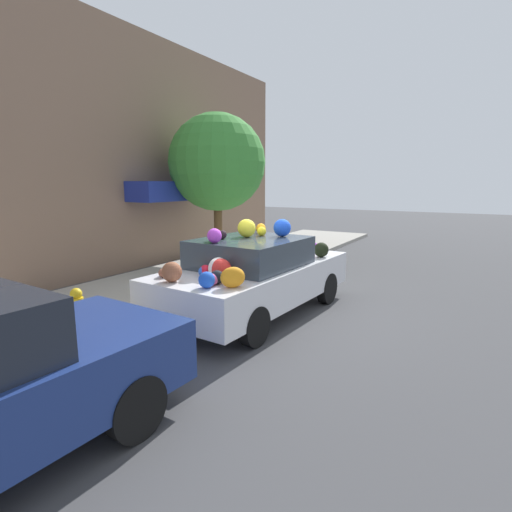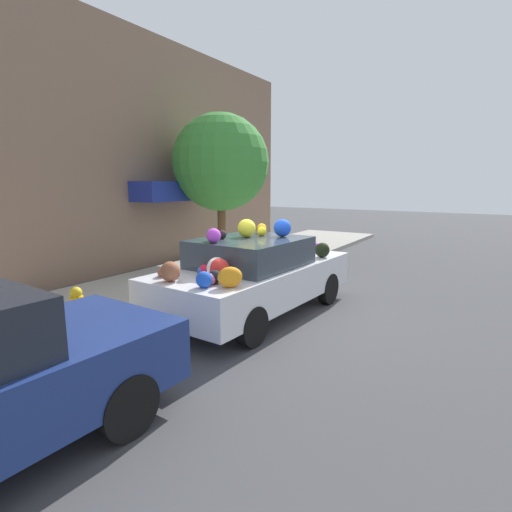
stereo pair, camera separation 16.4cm
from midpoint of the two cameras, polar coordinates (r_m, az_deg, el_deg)
ground_plane at (r=7.58m, az=-0.81°, el=-8.07°), size 60.00×60.00×0.00m
sidewalk_curb at (r=9.20m, az=-15.40°, el=-4.72°), size 24.00×3.20×0.12m
building_facade at (r=10.70m, az=-24.50°, el=13.73°), size 18.00×1.20×6.46m
street_tree at (r=11.68m, az=-5.99°, el=13.10°), size 2.74×2.74×4.22m
fire_hydrant at (r=6.82m, az=-24.79°, el=-7.07°), size 0.20×0.20×0.70m
art_car at (r=7.31m, az=-0.88°, el=-2.58°), size 4.33×2.09×1.76m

